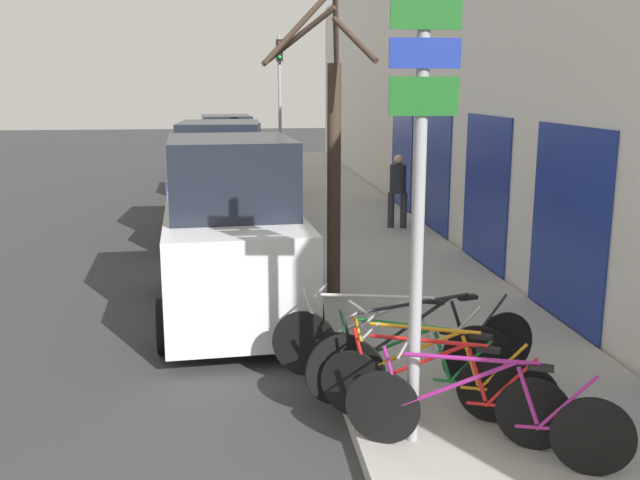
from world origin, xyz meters
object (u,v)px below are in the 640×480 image
at_px(bicycle_0, 483,415).
at_px(street_tree, 331,153).
at_px(bicycle_1, 439,392).
at_px(signpost, 419,196).
at_px(bicycle_2, 435,377).
at_px(traffic_light, 280,90).
at_px(bicycle_5, 389,346).
at_px(parked_car_2, 230,164).
at_px(parked_car_1, 221,186).
at_px(parked_car_0, 232,238).
at_px(parked_car_3, 227,147).
at_px(bicycle_4, 426,351).
at_px(pedestrian_near, 398,186).
at_px(bicycle_3, 411,369).

xyz_separation_m(bicycle_0, street_tree, (-0.60, 4.84, 1.71)).
height_order(bicycle_0, bicycle_1, bicycle_0).
relative_size(signpost, bicycle_2, 1.96).
height_order(bicycle_1, traffic_light, traffic_light).
bearing_deg(bicycle_5, parked_car_2, 28.67).
relative_size(parked_car_1, street_tree, 0.95).
height_order(parked_car_0, parked_car_3, parked_car_0).
height_order(bicycle_0, street_tree, street_tree).
bearing_deg(bicycle_4, parked_car_2, -5.73).
bearing_deg(pedestrian_near, parked_car_3, -56.15).
bearing_deg(parked_car_0, parked_car_2, 86.59).
bearing_deg(bicycle_0, pedestrian_near, 16.06).
bearing_deg(street_tree, bicycle_1, -85.13).
xyz_separation_m(signpost, parked_car_3, (-1.69, 20.53, -1.33)).
bearing_deg(bicycle_0, bicycle_1, 49.54).
distance_m(bicycle_4, parked_car_2, 13.76).
distance_m(bicycle_0, pedestrian_near, 9.81).
distance_m(parked_car_3, traffic_light, 4.75).
bearing_deg(parked_car_0, traffic_light, 79.41).
distance_m(bicycle_0, bicycle_3, 1.12).
height_order(bicycle_4, parked_car_3, parked_car_3).
height_order(signpost, bicycle_3, signpost).
bearing_deg(street_tree, pedestrian_near, 66.34).
distance_m(bicycle_4, parked_car_0, 3.66).
bearing_deg(bicycle_4, bicycle_5, 49.60).
relative_size(parked_car_3, pedestrian_near, 3.06).
xyz_separation_m(bicycle_2, parked_car_1, (-2.07, 9.06, 0.56)).
bearing_deg(street_tree, parked_car_1, 108.07).
distance_m(bicycle_3, parked_car_2, 14.05).
distance_m(bicycle_0, street_tree, 5.16).
height_order(bicycle_1, bicycle_3, bicycle_1).
relative_size(bicycle_0, parked_car_3, 0.44).
xyz_separation_m(parked_car_0, parked_car_1, (-0.21, 5.42, -0.03)).
bearing_deg(pedestrian_near, bicycle_0, 96.63).
xyz_separation_m(signpost, parked_car_1, (-1.75, 9.50, -1.21)).
bearing_deg(parked_car_2, parked_car_3, 88.57).
xyz_separation_m(bicycle_0, bicycle_1, (-0.23, 0.49, -0.01)).
xyz_separation_m(bicycle_0, pedestrian_near, (1.52, 9.68, 0.52)).
relative_size(parked_car_0, traffic_light, 0.94).
height_order(bicycle_3, parked_car_2, parked_car_2).
bearing_deg(bicycle_5, bicycle_1, -146.33).
xyz_separation_m(bicycle_4, pedestrian_near, (1.63, 8.29, 0.50)).
bearing_deg(parked_car_2, parked_car_1, -94.42).
relative_size(signpost, parked_car_3, 0.80).
bearing_deg(bicycle_0, parked_car_0, 49.49).
distance_m(bicycle_3, parked_car_1, 9.04).
relative_size(bicycle_0, parked_car_2, 0.47).
xyz_separation_m(bicycle_0, parked_car_1, (-2.24, 9.88, 0.56)).
relative_size(bicycle_2, parked_car_0, 0.46).
relative_size(bicycle_4, parked_car_1, 0.59).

